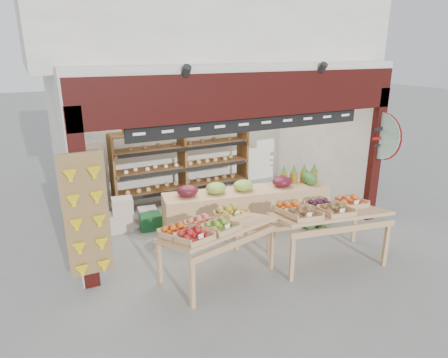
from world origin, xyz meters
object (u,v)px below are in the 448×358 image
mid_counter (247,208)px  display_table_right (324,211)px  cardboard_stack (134,217)px  back_shelving (182,152)px  display_table_left (210,228)px  refrigerator (85,180)px  watermelon_pile (312,214)px

mid_counter → display_table_right: display_table_right is taller
cardboard_stack → display_table_right: display_table_right is taller
back_shelving → cardboard_stack: size_ratio=3.13×
display_table_right → cardboard_stack: bearing=133.7°
cardboard_stack → display_table_left: 2.41m
mid_counter → back_shelving: bearing=105.5°
mid_counter → cardboard_stack: bearing=153.2°
refrigerator → mid_counter: (2.67, -1.92, -0.37)m
display_table_left → mid_counter: bearing=43.3°
cardboard_stack → display_table_left: size_ratio=0.55×
refrigerator → cardboard_stack: bearing=-66.4°
refrigerator → display_table_right: refrigerator is taller
cardboard_stack → watermelon_pile: 3.51m
back_shelving → mid_counter: (0.55, -1.99, -0.72)m
display_table_left → display_table_right: 1.89m
display_table_right → watermelon_pile: bearing=57.2°
back_shelving → mid_counter: 2.18m
back_shelving → mid_counter: bearing=-74.5°
back_shelving → display_table_left: 3.37m
display_table_left → back_shelving: bearing=76.2°
display_table_left → watermelon_pile: size_ratio=2.48×
refrigerator → mid_counter: refrigerator is taller
display_table_left → watermelon_pile: display_table_left is taller
refrigerator → cardboard_stack: 1.31m
back_shelving → refrigerator: bearing=-178.3°
back_shelving → watermelon_pile: (1.84, -2.35, -0.97)m
cardboard_stack → watermelon_pile: size_ratio=1.35×
refrigerator → watermelon_pile: 4.62m
refrigerator → watermelon_pile: bearing=-43.9°
refrigerator → display_table_right: 4.73m
mid_counter → display_table_left: (-1.35, -1.27, 0.38)m
back_shelving → display_table_right: back_shelving is taller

